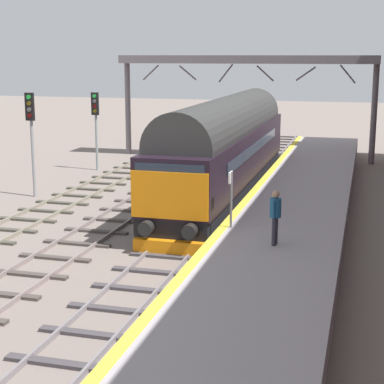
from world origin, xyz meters
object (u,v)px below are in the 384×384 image
(signal_post_mid, at_px, (31,130))
(signal_post_far, at_px, (96,120))
(platform_number_sign, at_px, (231,191))
(diesel_locomotive, at_px, (225,146))
(waiting_passenger, at_px, (275,212))

(signal_post_mid, height_order, signal_post_far, signal_post_mid)
(platform_number_sign, bearing_deg, diesel_locomotive, 103.55)
(signal_post_mid, distance_m, signal_post_far, 7.29)
(diesel_locomotive, bearing_deg, platform_number_sign, -76.45)
(platform_number_sign, height_order, waiting_passenger, platform_number_sign)
(diesel_locomotive, bearing_deg, signal_post_mid, -168.82)
(diesel_locomotive, distance_m, signal_post_far, 10.39)
(diesel_locomotive, relative_size, signal_post_mid, 3.63)
(signal_post_far, height_order, platform_number_sign, signal_post_far)
(platform_number_sign, bearing_deg, signal_post_far, 127.93)
(diesel_locomotive, relative_size, waiting_passenger, 10.71)
(signal_post_mid, xyz_separation_m, signal_post_far, (0.00, 7.29, -0.25))
(signal_post_mid, relative_size, platform_number_sign, 2.63)
(waiting_passenger, bearing_deg, diesel_locomotive, 27.45)
(platform_number_sign, xyz_separation_m, waiting_passenger, (1.67, -1.56, -0.24))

